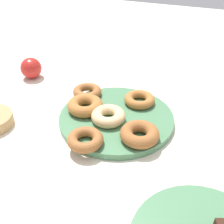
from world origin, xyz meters
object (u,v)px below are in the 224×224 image
donut_1 (139,99)px  donut_2 (87,92)px  donut_plate (116,118)px  donut_3 (140,134)px  donut_0 (108,116)px  apple (31,68)px  donut_5 (85,105)px  donut_4 (85,140)px

donut_1 → donut_2: 0.15m
donut_plate → donut_3: donut_3 is taller
donut_0 → apple: size_ratio=1.26×
donut_3 → donut_1: bearing=-73.2°
donut_plate → apple: 0.35m
donut_2 → donut_plate: bearing=150.4°
apple → donut_5: bearing=152.8°
donut_plate → donut_5: size_ratio=3.16×
apple → donut_4: bearing=141.4°
donut_plate → donut_4: bearing=78.5°
donut_1 → donut_3: donut_3 is taller
donut_plate → donut_1: size_ratio=3.55×
donut_3 → donut_4: (0.10, 0.06, -0.00)m
donut_3 → donut_plate: bearing=-39.8°
donut_1 → donut_3: (-0.04, 0.14, 0.00)m
donut_0 → donut_plate: bearing=-112.4°
apple → donut_2: bearing=164.9°
apple → donut_3: bearing=155.5°
donut_4 → donut_5: 0.13m
donut_2 → donut_3: (-0.19, 0.13, 0.00)m
donut_1 → donut_4: (0.06, 0.20, 0.00)m
donut_5 → apple: bearing=-27.2°
donut_0 → donut_4: 0.10m
donut_0 → apple: apple is taller
donut_plate → donut_2: donut_2 is taller
donut_1 → apple: apple is taller
donut_5 → apple: size_ratio=1.37×
donut_1 → donut_4: 0.21m
donut_1 → donut_3: size_ratio=0.92×
donut_1 → donut_4: same height
donut_plate → donut_3: size_ratio=3.27×
donut_1 → donut_2: (0.14, 0.01, 0.00)m
donut_1 → apple: 0.37m
donut_2 → donut_5: bearing=111.8°
donut_3 → apple: 0.45m
donut_2 → donut_4: (-0.08, 0.19, 0.00)m
donut_2 → donut_5: size_ratio=0.87×
donut_1 → donut_5: bearing=35.0°
donut_plate → apple: apple is taller
donut_3 → apple: bearing=-24.5°
donut_3 → donut_2: bearing=-34.2°
donut_1 → donut_2: bearing=5.3°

